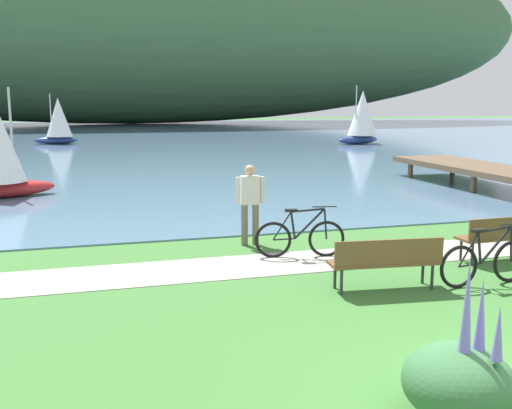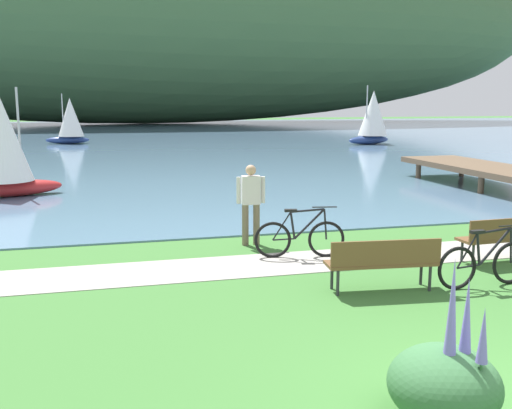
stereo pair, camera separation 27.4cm
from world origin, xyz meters
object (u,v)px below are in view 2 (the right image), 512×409
(bicycle_leaning_near_bench, at_px, (300,238))
(sailboat_toward_hillside, at_px, (70,120))
(park_bench_near_camera, at_px, (506,235))
(person_at_shoreline, at_px, (251,200))
(bicycle_beside_path, at_px, (485,263))
(park_bench_further_along, at_px, (383,260))
(sailboat_mid_bay, at_px, (4,146))
(sailboat_nearest_to_shore, at_px, (373,117))

(bicycle_leaning_near_bench, bearing_deg, sailboat_toward_hillside, 100.22)
(park_bench_near_camera, height_order, sailboat_toward_hillside, sailboat_toward_hillside)
(bicycle_leaning_near_bench, bearing_deg, person_at_shoreline, 118.49)
(park_bench_near_camera, xyz_separation_m, bicycle_beside_path, (-1.31, -1.21, -0.12))
(bicycle_leaning_near_bench, distance_m, bicycle_beside_path, 3.42)
(park_bench_near_camera, height_order, park_bench_further_along, same)
(park_bench_near_camera, height_order, sailboat_mid_bay, sailboat_mid_bay)
(bicycle_beside_path, height_order, sailboat_toward_hillside, sailboat_toward_hillside)
(park_bench_near_camera, xyz_separation_m, park_bench_further_along, (-3.04, -1.02, 0.00))
(bicycle_beside_path, height_order, sailboat_mid_bay, sailboat_mid_bay)
(park_bench_near_camera, relative_size, person_at_shoreline, 1.06)
(bicycle_beside_path, relative_size, sailboat_toward_hillside, 0.51)
(park_bench_further_along, bearing_deg, sailboat_toward_hillside, 100.55)
(bicycle_leaning_near_bench, bearing_deg, park_bench_near_camera, -19.14)
(sailboat_toward_hillside, bearing_deg, bicycle_leaning_near_bench, -79.78)
(sailboat_nearest_to_shore, bearing_deg, bicycle_leaning_near_bench, -117.94)
(sailboat_mid_bay, bearing_deg, bicycle_leaning_near_bench, -53.82)
(sailboat_toward_hillside, bearing_deg, bicycle_beside_path, -76.83)
(park_bench_near_camera, height_order, bicycle_beside_path, bicycle_beside_path)
(person_at_shoreline, distance_m, sailboat_nearest_to_shore, 30.25)
(bicycle_leaning_near_bench, relative_size, sailboat_toward_hillside, 0.50)
(sailboat_nearest_to_shore, bearing_deg, person_at_shoreline, -120.18)
(bicycle_beside_path, distance_m, person_at_shoreline, 4.84)
(bicycle_leaning_near_bench, height_order, person_at_shoreline, person_at_shoreline)
(park_bench_further_along, xyz_separation_m, person_at_shoreline, (-1.30, 3.54, 0.46))
(bicycle_beside_path, xyz_separation_m, sailboat_nearest_to_shore, (12.17, 29.87, 1.55))
(person_at_shoreline, relative_size, sailboat_toward_hillside, 0.49)
(person_at_shoreline, xyz_separation_m, sailboat_mid_bay, (-5.97, 7.84, 0.67))
(sailboat_nearest_to_shore, distance_m, sailboat_mid_bay, 27.98)
(person_at_shoreline, relative_size, sailboat_nearest_to_shore, 0.42)
(park_bench_further_along, xyz_separation_m, bicycle_beside_path, (1.73, -0.19, -0.12))
(sailboat_mid_bay, relative_size, sailboat_toward_hillside, 0.97)
(sailboat_nearest_to_shore, xyz_separation_m, sailboat_mid_bay, (-21.17, -18.29, -0.30))
(bicycle_beside_path, bearing_deg, bicycle_leaning_near_bench, 133.50)
(park_bench_near_camera, distance_m, bicycle_leaning_near_bench, 3.88)
(person_at_shoreline, bearing_deg, park_bench_near_camera, -30.10)
(bicycle_leaning_near_bench, relative_size, sailboat_nearest_to_shore, 0.43)
(park_bench_further_along, distance_m, sailboat_nearest_to_shore, 32.80)
(sailboat_nearest_to_shore, bearing_deg, sailboat_mid_bay, -139.17)
(bicycle_leaning_near_bench, relative_size, person_at_shoreline, 1.02)
(park_bench_further_along, distance_m, person_at_shoreline, 3.80)
(park_bench_near_camera, relative_size, park_bench_further_along, 0.99)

